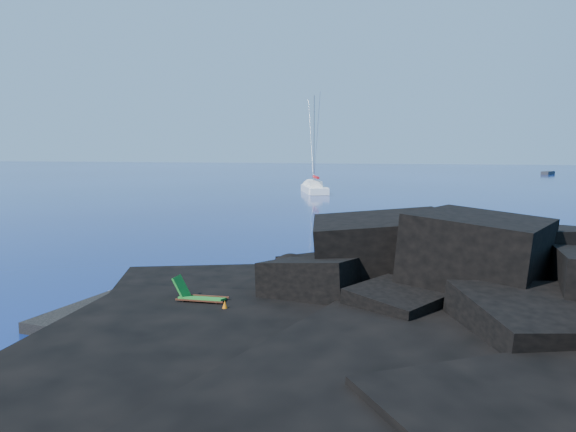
# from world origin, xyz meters

# --- Properties ---
(ground) EXTENTS (400.00, 400.00, 0.00)m
(ground) POSITION_xyz_m (0.00, 0.00, 0.00)
(ground) COLOR #030931
(ground) RESTS_ON ground
(headland) EXTENTS (24.00, 24.00, 3.60)m
(headland) POSITION_xyz_m (13.00, 3.00, 0.00)
(headland) COLOR black
(headland) RESTS_ON ground
(beach) EXTENTS (9.08, 6.86, 0.70)m
(beach) POSITION_xyz_m (4.50, 0.50, 0.00)
(beach) COLOR black
(beach) RESTS_ON ground
(surf_foam) EXTENTS (10.00, 8.00, 0.06)m
(surf_foam) POSITION_xyz_m (5.00, 5.00, 0.00)
(surf_foam) COLOR white
(surf_foam) RESTS_ON ground
(sailboat) EXTENTS (6.68, 11.99, 12.48)m
(sailboat) POSITION_xyz_m (-3.75, 54.54, 0.00)
(sailboat) COLOR white
(sailboat) RESTS_ON ground
(deck_chair) EXTENTS (1.72, 0.81, 1.16)m
(deck_chair) POSITION_xyz_m (4.76, 0.82, 0.93)
(deck_chair) COLOR #1B7A26
(deck_chair) RESTS_ON beach
(towel) EXTENTS (1.78, 0.96, 0.05)m
(towel) POSITION_xyz_m (3.87, 0.18, 0.37)
(towel) COLOR white
(towel) RESTS_ON beach
(sunbather) EXTENTS (1.65, 0.55, 0.23)m
(sunbather) POSITION_xyz_m (3.87, 0.18, 0.51)
(sunbather) COLOR tan
(sunbather) RESTS_ON towel
(marker_cone) EXTENTS (0.43, 0.43, 0.53)m
(marker_cone) POSITION_xyz_m (5.80, 0.20, 0.61)
(marker_cone) COLOR #CE650A
(marker_cone) RESTS_ON beach
(distant_boat_a) EXTENTS (3.59, 5.35, 0.69)m
(distant_boat_a) POSITION_xyz_m (34.54, 119.92, 0.00)
(distant_boat_a) COLOR #252529
(distant_boat_a) RESTS_ON ground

